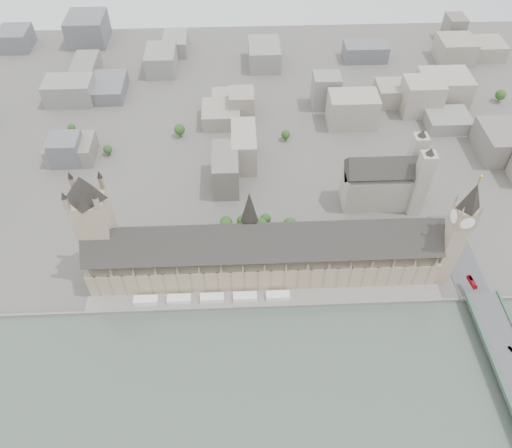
{
  "coord_description": "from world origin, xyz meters",
  "views": [
    {
      "loc": [
        -15.87,
        -225.45,
        317.28
      ],
      "look_at": [
        -4.63,
        41.09,
        33.0
      ],
      "focal_mm": 35.0,
      "sensor_mm": 36.0,
      "label": 1
    }
  ],
  "objects_px": {
    "victoria_tower": "(95,223)",
    "westminster_abbey": "(385,181)",
    "red_bus_north": "(472,282)",
    "elizabeth_tower": "(459,228)",
    "car_silver": "(511,349)",
    "palace_of_westminster": "(263,253)"
  },
  "relations": [
    {
      "from": "victoria_tower",
      "to": "westminster_abbey",
      "type": "xyz_separation_m",
      "value": [
        232.92,
        69.0,
        -30.12
      ]
    },
    {
      "from": "red_bus_north",
      "to": "victoria_tower",
      "type": "bearing_deg",
      "value": 165.69
    },
    {
      "from": "victoria_tower",
      "to": "red_bus_north",
      "type": "height_order",
      "value": "victoria_tower"
    },
    {
      "from": "westminster_abbey",
      "to": "elizabeth_tower",
      "type": "bearing_deg",
      "value": -72.71
    },
    {
      "from": "elizabeth_tower",
      "to": "victoria_tower",
      "type": "bearing_deg",
      "value": 176.04
    },
    {
      "from": "elizabeth_tower",
      "to": "red_bus_north",
      "type": "relative_size",
      "value": 8.76
    },
    {
      "from": "elizabeth_tower",
      "to": "victoria_tower",
      "type": "relative_size",
      "value": 1.07
    },
    {
      "from": "elizabeth_tower",
      "to": "westminster_abbey",
      "type": "height_order",
      "value": "elizabeth_tower"
    },
    {
      "from": "car_silver",
      "to": "westminster_abbey",
      "type": "bearing_deg",
      "value": 86.22
    },
    {
      "from": "palace_of_westminster",
      "to": "car_silver",
      "type": "distance_m",
      "value": 184.86
    },
    {
      "from": "victoria_tower",
      "to": "westminster_abbey",
      "type": "distance_m",
      "value": 244.79
    },
    {
      "from": "palace_of_westminster",
      "to": "car_silver",
      "type": "height_order",
      "value": "palace_of_westminster"
    },
    {
      "from": "red_bus_north",
      "to": "westminster_abbey",
      "type": "bearing_deg",
      "value": 106.83
    },
    {
      "from": "red_bus_north",
      "to": "car_silver",
      "type": "distance_m",
      "value": 56.76
    },
    {
      "from": "elizabeth_tower",
      "to": "westminster_abbey",
      "type": "relative_size",
      "value": 1.58
    },
    {
      "from": "palace_of_westminster",
      "to": "car_silver",
      "type": "relative_size",
      "value": 61.84
    },
    {
      "from": "palace_of_westminster",
      "to": "car_silver",
      "type": "bearing_deg",
      "value": -26.45
    },
    {
      "from": "elizabeth_tower",
      "to": "car_silver",
      "type": "xyz_separation_m",
      "value": [
        27.18,
        -70.47,
        -47.13
      ]
    },
    {
      "from": "elizabeth_tower",
      "to": "car_silver",
      "type": "relative_size",
      "value": 25.09
    },
    {
      "from": "victoria_tower",
      "to": "car_silver",
      "type": "xyz_separation_m",
      "value": [
        287.18,
        -88.47,
        -44.25
      ]
    },
    {
      "from": "victoria_tower",
      "to": "westminster_abbey",
      "type": "height_order",
      "value": "victoria_tower"
    },
    {
      "from": "elizabeth_tower",
      "to": "victoria_tower",
      "type": "xyz_separation_m",
      "value": [
        -260.0,
        18.0,
        -2.88
      ]
    }
  ]
}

